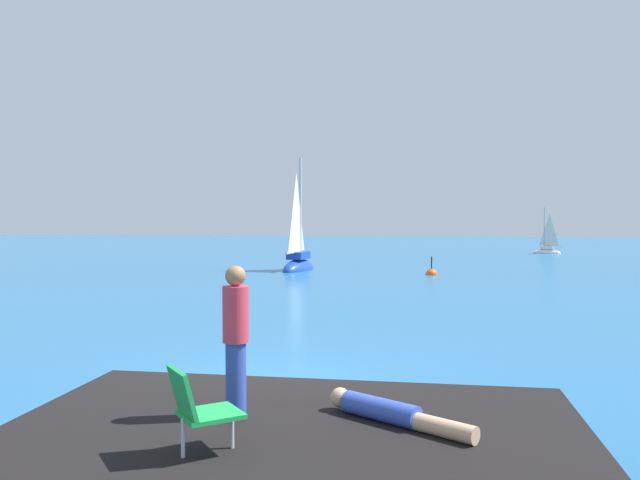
{
  "coord_description": "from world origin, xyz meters",
  "views": [
    {
      "loc": [
        2.29,
        -10.15,
        2.73
      ],
      "look_at": [
        -1.54,
        17.1,
        1.72
      ],
      "focal_mm": 35.87,
      "sensor_mm": 36.0,
      "label": 1
    }
  ],
  "objects_px": {
    "sailboat_near": "(298,263)",
    "person_sunbather": "(391,412)",
    "person_standing": "(236,336)",
    "sailboat_far": "(547,251)",
    "beach_chair": "(198,406)",
    "marker_buoy": "(432,275)"
  },
  "relations": [
    {
      "from": "sailboat_far",
      "to": "marker_buoy",
      "type": "xyz_separation_m",
      "value": [
        -9.05,
        -18.69,
        -0.2
      ]
    },
    {
      "from": "beach_chair",
      "to": "sailboat_near",
      "type": "bearing_deg",
      "value": 60.01
    },
    {
      "from": "sailboat_far",
      "to": "beach_chair",
      "type": "height_order",
      "value": "sailboat_far"
    },
    {
      "from": "sailboat_near",
      "to": "person_standing",
      "type": "height_order",
      "value": "sailboat_near"
    },
    {
      "from": "sailboat_far",
      "to": "beach_chair",
      "type": "distance_m",
      "value": 45.21
    },
    {
      "from": "beach_chair",
      "to": "marker_buoy",
      "type": "relative_size",
      "value": 0.71
    },
    {
      "from": "sailboat_near",
      "to": "sailboat_far",
      "type": "relative_size",
      "value": 1.68
    },
    {
      "from": "person_standing",
      "to": "beach_chair",
      "type": "height_order",
      "value": "person_standing"
    },
    {
      "from": "sailboat_far",
      "to": "person_sunbather",
      "type": "height_order",
      "value": "sailboat_far"
    },
    {
      "from": "sailboat_near",
      "to": "beach_chair",
      "type": "xyz_separation_m",
      "value": [
        3.74,
        -26.52,
        0.69
      ]
    },
    {
      "from": "sailboat_far",
      "to": "marker_buoy",
      "type": "distance_m",
      "value": 20.77
    },
    {
      "from": "person_sunbather",
      "to": "person_standing",
      "type": "bearing_deg",
      "value": -146.43
    },
    {
      "from": "sailboat_far",
      "to": "person_sunbather",
      "type": "relative_size",
      "value": 2.47
    },
    {
      "from": "sailboat_near",
      "to": "sailboat_far",
      "type": "bearing_deg",
      "value": -32.52
    },
    {
      "from": "beach_chair",
      "to": "marker_buoy",
      "type": "bearing_deg",
      "value": 45.33
    },
    {
      "from": "person_standing",
      "to": "marker_buoy",
      "type": "distance_m",
      "value": 24.0
    },
    {
      "from": "person_sunbather",
      "to": "beach_chair",
      "type": "relative_size",
      "value": 1.92
    },
    {
      "from": "sailboat_near",
      "to": "person_sunbather",
      "type": "distance_m",
      "value": 25.98
    },
    {
      "from": "person_sunbather",
      "to": "person_standing",
      "type": "relative_size",
      "value": 0.95
    },
    {
      "from": "marker_buoy",
      "to": "beach_chair",
      "type": "bearing_deg",
      "value": -96.65
    },
    {
      "from": "sailboat_near",
      "to": "person_sunbather",
      "type": "height_order",
      "value": "sailboat_near"
    },
    {
      "from": "sailboat_far",
      "to": "person_standing",
      "type": "relative_size",
      "value": 2.34
    }
  ]
}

